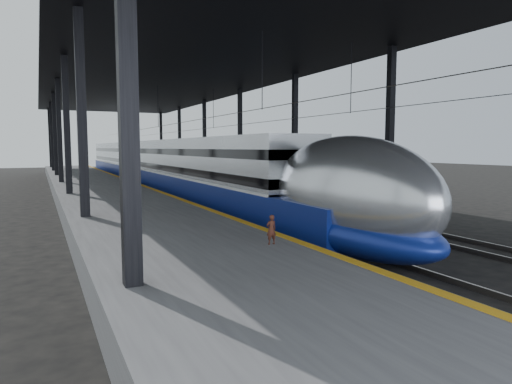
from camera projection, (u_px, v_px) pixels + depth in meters
ground at (274, 253)px, 16.12m from camera, size 160.00×160.00×0.00m
platform at (100, 193)px, 32.53m from camera, size 6.00×80.00×1.00m
yellow_strip at (140, 184)px, 33.68m from camera, size 0.30×80.00×0.01m
rails at (206, 194)px, 36.00m from camera, size 6.52×80.00×0.16m
canopy at (172, 75)px, 34.01m from camera, size 18.00×75.00×9.47m
tgv_train at (157, 167)px, 40.12m from camera, size 2.98×65.20×4.27m
second_train at (179, 163)px, 51.68m from camera, size 2.86×56.05×3.94m
child at (271, 230)px, 12.78m from camera, size 0.32×0.22×0.84m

